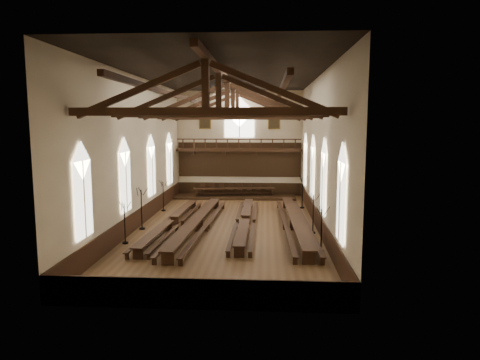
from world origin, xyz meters
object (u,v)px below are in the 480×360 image
at_px(refectory_row_a, 172,221).
at_px(candelabrum_left_mid, 142,217).
at_px(dais, 234,197).
at_px(candelabrum_left_far, 163,202).
at_px(candelabrum_left_near, 125,231).
at_px(candelabrum_right_far, 302,198).
at_px(refectory_row_d, 295,220).
at_px(high_table, 234,189).
at_px(candelabrum_right_mid, 313,221).
at_px(candelabrum_right_near, 321,238).
at_px(refectory_row_c, 245,220).
at_px(refectory_row_b, 197,221).

bearing_deg(refectory_row_a, candelabrum_left_mid, -169.08).
xyz_separation_m(dais, candelabrum_left_mid, (-5.17, -12.47, 0.75)).
xyz_separation_m(dais, candelabrum_left_far, (-5.17, -6.52, 0.65)).
bearing_deg(candelabrum_left_near, candelabrum_right_far, 45.09).
bearing_deg(refectory_row_d, candelabrum_right_far, 81.57).
bearing_deg(candelabrum_left_mid, refectory_row_d, 3.57).
bearing_deg(refectory_row_d, candelabrum_left_near, -158.25).
bearing_deg(high_table, dais, 180.00).
relative_size(refectory_row_d, high_table, 1.96).
height_order(dais, candelabrum_left_far, candelabrum_left_far).
relative_size(candelabrum_left_far, candelabrum_right_mid, 0.95).
bearing_deg(candelabrum_right_near, refectory_row_d, 101.91).
xyz_separation_m(dais, candelabrum_left_near, (-5.17, -15.85, 0.66)).
bearing_deg(refectory_row_c, candelabrum_left_mid, -171.38).
bearing_deg(refectory_row_c, candelabrum_right_far, 57.07).
height_order(refectory_row_b, refectory_row_c, refectory_row_b).
relative_size(candelabrum_left_mid, candelabrum_right_far, 1.03).
distance_m(refectory_row_c, refectory_row_d, 3.33).
height_order(refectory_row_b, candelabrum_right_far, candelabrum_right_far).
relative_size(refectory_row_b, candelabrum_left_mid, 5.35).
height_order(refectory_row_c, candelabrum_right_far, candelabrum_right_far).
xyz_separation_m(candelabrum_left_mid, candelabrum_right_mid, (11.10, -0.33, -0.06)).
bearing_deg(candelabrum_left_near, candelabrum_left_mid, 90.00).
height_order(refectory_row_d, dais, refectory_row_d).
xyz_separation_m(refectory_row_b, refectory_row_d, (6.38, 0.62, 0.01)).
bearing_deg(refectory_row_c, refectory_row_d, -6.80).
relative_size(high_table, candelabrum_right_far, 2.84).
xyz_separation_m(refectory_row_d, dais, (-4.88, 11.84, -0.50)).
height_order(dais, candelabrum_left_mid, candelabrum_left_mid).
xyz_separation_m(high_table, candelabrum_left_mid, (-5.17, -12.47, 0.05)).
bearing_deg(refectory_row_d, high_table, 112.38).
bearing_deg(refectory_row_c, candelabrum_right_near, -51.07).
relative_size(candelabrum_left_far, candelabrum_right_far, 0.91).
relative_size(high_table, candelabrum_left_far, 3.11).
distance_m(dais, candelabrum_right_near, 17.88).
distance_m(refectory_row_c, candelabrum_left_far, 8.35).
bearing_deg(refectory_row_a, dais, 74.84).
xyz_separation_m(dais, candelabrum_right_mid, (5.93, -12.80, 0.69)).
bearing_deg(refectory_row_c, candelabrum_left_far, 143.79).
height_order(dais, candelabrum_right_far, candelabrum_right_far).
bearing_deg(refectory_row_a, refectory_row_b, -11.22).
height_order(refectory_row_b, high_table, high_table).
height_order(refectory_row_a, refectory_row_b, refectory_row_b).
bearing_deg(candelabrum_right_far, candelabrum_left_far, -170.77).
xyz_separation_m(refectory_row_b, candelabrum_left_far, (-3.66, 5.94, 0.17)).
relative_size(refectory_row_c, candelabrum_right_mid, 5.36).
bearing_deg(refectory_row_d, candelabrum_right_near, -78.09).
xyz_separation_m(candelabrum_right_mid, candelabrum_right_far, (0.00, 8.08, 0.03)).
bearing_deg(candelabrum_right_mid, refectory_row_b, 177.38).
bearing_deg(candelabrum_right_mid, dais, 114.87).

